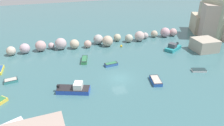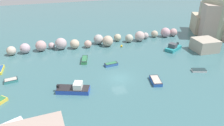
% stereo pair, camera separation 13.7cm
% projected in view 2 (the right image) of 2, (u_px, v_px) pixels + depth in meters
% --- Properties ---
extents(cove_water, '(160.00, 160.00, 0.00)m').
position_uv_depth(cove_water, '(120.00, 78.00, 36.60)').
color(cove_water, '#3B676D').
rests_on(cove_water, ground).
extents(cliff_headland_right, '(20.07, 24.61, 10.31)m').
position_uv_depth(cliff_headland_right, '(217.00, 23.00, 55.53)').
color(cliff_headland_right, '#B7A98D').
rests_on(cliff_headland_right, ground).
extents(rock_breakwater, '(43.32, 4.81, 2.70)m').
position_uv_depth(rock_breakwater, '(102.00, 40.00, 51.04)').
color(rock_breakwater, '#B9AB9E').
rests_on(rock_breakwater, ground).
extents(channel_buoy, '(0.51, 0.51, 0.51)m').
position_uv_depth(channel_buoy, '(121.00, 46.00, 49.93)').
color(channel_buoy, gold).
rests_on(channel_buoy, cove_water).
extents(moored_boat_0, '(2.84, 1.97, 0.45)m').
position_uv_depth(moored_boat_0, '(199.00, 70.00, 38.85)').
color(moored_boat_0, silver).
rests_on(moored_boat_0, cove_water).
extents(moored_boat_1, '(2.21, 3.49, 0.60)m').
position_uv_depth(moored_boat_1, '(156.00, 81.00, 35.30)').
color(moored_boat_1, blue).
rests_on(moored_boat_1, cove_water).
extents(moored_boat_2, '(2.03, 3.69, 0.63)m').
position_uv_depth(moored_boat_2, '(84.00, 60.00, 42.82)').
color(moored_boat_2, '#388E4E').
rests_on(moored_boat_2, cove_water).
extents(moored_boat_3, '(5.51, 3.67, 1.68)m').
position_uv_depth(moored_boat_3, '(74.00, 89.00, 32.61)').
color(moored_boat_3, blue).
rests_on(moored_boat_3, cove_water).
extents(moored_boat_5, '(2.73, 1.29, 0.57)m').
position_uv_depth(moored_boat_5, '(111.00, 64.00, 40.97)').
color(moored_boat_5, '#3460AD').
rests_on(moored_boat_5, cove_water).
extents(moored_boat_6, '(4.87, 4.00, 1.69)m').
position_uv_depth(moored_boat_6, '(173.00, 48.00, 48.14)').
color(moored_boat_6, teal).
rests_on(moored_boat_6, cove_water).
extents(moored_boat_9, '(2.39, 1.60, 0.52)m').
position_uv_depth(moored_boat_9, '(11.00, 80.00, 35.46)').
color(moored_boat_9, teal).
rests_on(moored_boat_9, cove_water).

